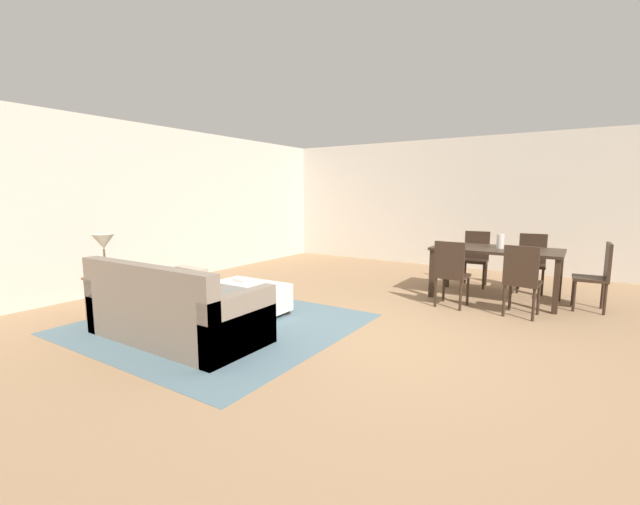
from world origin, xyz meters
The scene contains 16 objects.
ground_plane centered at (0.00, 0.00, 0.00)m, with size 10.80×10.80×0.00m, color #9E7A56.
wall_back centered at (0.00, 5.00, 1.35)m, with size 9.00×0.12×2.70m, color beige.
wall_left centered at (-4.50, 0.50, 1.35)m, with size 0.12×11.00×2.70m, color beige.
area_rug centered at (-1.84, -0.54, 0.00)m, with size 3.00×2.80×0.01m, color slate.
couch centered at (-1.85, -1.15, 0.29)m, with size 1.97×0.93×0.86m.
ottoman_table centered at (-1.81, 0.02, 0.23)m, with size 0.98×0.49×0.41m.
side_table centered at (-3.14, -1.15, 0.43)m, with size 0.40×0.40×0.54m.
table_lamp centered at (-3.14, -1.15, 0.95)m, with size 0.26×0.26×0.53m.
dining_table centered at (0.71, 2.54, 0.67)m, with size 1.75×0.94×0.76m.
dining_chair_near_left centered at (0.29, 1.70, 0.52)m, with size 0.42×0.42×0.92m.
dining_chair_near_right centered at (1.16, 1.72, 0.52)m, with size 0.43×0.43×0.92m.
dining_chair_far_left centered at (0.26, 3.34, 0.52)m, with size 0.43×0.43×0.92m.
dining_chair_far_right centered at (1.11, 3.36, 0.52)m, with size 0.43×0.43×0.92m.
dining_chair_head_east centered at (1.98, 2.58, 0.52)m, with size 0.42×0.42×0.92m.
vase_centerpiece centered at (0.76, 2.54, 0.86)m, with size 0.10×0.10×0.21m, color silver.
book_on_ottoman centered at (-1.96, 0.04, 0.42)m, with size 0.26×0.20×0.03m, color silver.
Camera 1 is at (1.77, -3.89, 1.55)m, focal length 23.03 mm.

